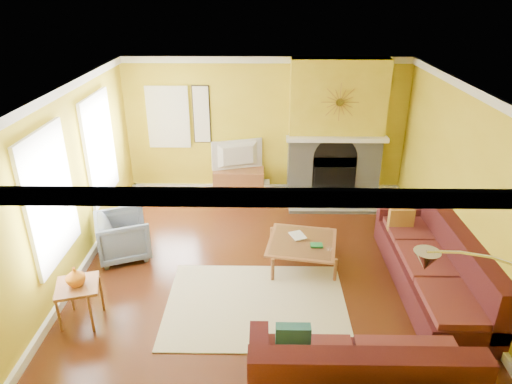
{
  "coord_description": "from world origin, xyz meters",
  "views": [
    {
      "loc": [
        -0.05,
        -5.69,
        3.93
      ],
      "look_at": [
        -0.15,
        0.4,
        1.13
      ],
      "focal_mm": 32.0,
      "sensor_mm": 36.0,
      "label": 1
    }
  ],
  "objects_px": {
    "media_console": "(239,183)",
    "armchair": "(123,236)",
    "arc_lamp": "(489,362)",
    "sectional_sofa": "(366,280)",
    "side_table": "(81,303)",
    "coffee_table": "(302,252)"
  },
  "relations": [
    {
      "from": "media_console",
      "to": "armchair",
      "type": "relative_size",
      "value": 1.29
    },
    {
      "from": "media_console",
      "to": "arc_lamp",
      "type": "bearing_deg",
      "value": -66.71
    },
    {
      "from": "sectional_sofa",
      "to": "media_console",
      "type": "relative_size",
      "value": 3.79
    },
    {
      "from": "media_console",
      "to": "side_table",
      "type": "height_order",
      "value": "same"
    },
    {
      "from": "media_console",
      "to": "arc_lamp",
      "type": "xyz_separation_m",
      "value": [
        2.38,
        -5.52,
        0.79
      ]
    },
    {
      "from": "arc_lamp",
      "to": "side_table",
      "type": "bearing_deg",
      "value": 157.91
    },
    {
      "from": "coffee_table",
      "to": "media_console",
      "type": "height_order",
      "value": "media_console"
    },
    {
      "from": "arc_lamp",
      "to": "armchair",
      "type": "bearing_deg",
      "value": 141.52
    },
    {
      "from": "arc_lamp",
      "to": "media_console",
      "type": "bearing_deg",
      "value": 113.29
    },
    {
      "from": "arc_lamp",
      "to": "sectional_sofa",
      "type": "bearing_deg",
      "value": 105.63
    },
    {
      "from": "media_console",
      "to": "armchair",
      "type": "height_order",
      "value": "armchair"
    },
    {
      "from": "side_table",
      "to": "arc_lamp",
      "type": "xyz_separation_m",
      "value": [
        4.18,
        -1.69,
        0.79
      ]
    },
    {
      "from": "sectional_sofa",
      "to": "coffee_table",
      "type": "height_order",
      "value": "sectional_sofa"
    },
    {
      "from": "sectional_sofa",
      "to": "coffee_table",
      "type": "bearing_deg",
      "value": 125.07
    },
    {
      "from": "media_console",
      "to": "arc_lamp",
      "type": "height_order",
      "value": "arc_lamp"
    },
    {
      "from": "sectional_sofa",
      "to": "media_console",
      "type": "distance_m",
      "value": 3.97
    },
    {
      "from": "side_table",
      "to": "media_console",
      "type": "bearing_deg",
      "value": 64.79
    },
    {
      "from": "coffee_table",
      "to": "armchair",
      "type": "xyz_separation_m",
      "value": [
        -2.76,
        0.18,
        0.16
      ]
    },
    {
      "from": "sectional_sofa",
      "to": "arc_lamp",
      "type": "relative_size",
      "value": 1.79
    },
    {
      "from": "sectional_sofa",
      "to": "arc_lamp",
      "type": "height_order",
      "value": "arc_lamp"
    },
    {
      "from": "sectional_sofa",
      "to": "coffee_table",
      "type": "distance_m",
      "value": 1.31
    },
    {
      "from": "media_console",
      "to": "armchair",
      "type": "distance_m",
      "value": 2.84
    }
  ]
}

